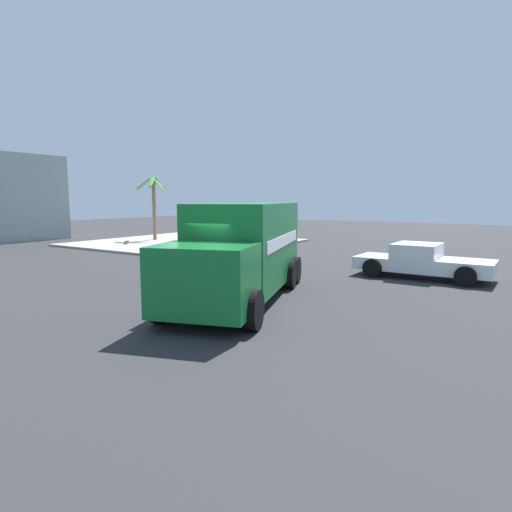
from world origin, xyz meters
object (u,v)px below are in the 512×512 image
object	(u,v)px
delivery_truck	(242,250)
palm_tree_far	(154,195)
pickup_white	(421,260)
vending_machine_red	(211,230)

from	to	relation	value
delivery_truck	palm_tree_far	world-z (taller)	palm_tree_far
palm_tree_far	pickup_white	bearing A→B (deg)	-103.37
delivery_truck	pickup_white	distance (m)	8.01
delivery_truck	palm_tree_far	bearing A→B (deg)	54.18
vending_machine_red	delivery_truck	bearing A→B (deg)	-137.15
delivery_truck	vending_machine_red	world-z (taller)	delivery_truck
vending_machine_red	palm_tree_far	bearing A→B (deg)	90.92
pickup_white	delivery_truck	bearing A→B (deg)	150.63
palm_tree_far	delivery_truck	bearing A→B (deg)	-125.82
vending_machine_red	palm_tree_far	size ratio (longest dim) A/B	0.40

